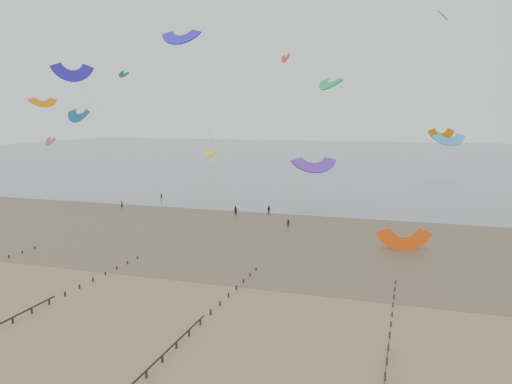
% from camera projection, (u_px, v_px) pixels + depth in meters
% --- Properties ---
extents(ground, '(500.00, 500.00, 0.00)m').
position_uv_depth(ground, '(191.00, 298.00, 56.51)').
color(ground, brown).
rests_on(ground, ground).
extents(sea_and_shore, '(500.00, 665.00, 0.03)m').
position_uv_depth(sea_and_shore, '(251.00, 230.00, 90.15)').
color(sea_and_shore, '#475654').
rests_on(sea_and_shore, ground).
extents(kitesurfer_lead, '(0.74, 0.65, 1.70)m').
position_uv_depth(kitesurfer_lead, '(122.00, 205.00, 110.67)').
color(kitesurfer_lead, black).
rests_on(kitesurfer_lead, ground).
extents(kitesurfers, '(105.63, 24.39, 1.89)m').
position_uv_depth(kitesurfers, '(402.00, 218.00, 96.02)').
color(kitesurfers, black).
rests_on(kitesurfers, ground).
extents(grounded_kite, '(7.93, 6.77, 3.81)m').
position_uv_depth(grounded_kite, '(403.00, 250.00, 76.55)').
color(grounded_kite, '#FF5410').
rests_on(grounded_kite, ground).
extents(kites_airborne, '(260.69, 117.26, 44.46)m').
position_uv_depth(kites_airborne, '(304.00, 111.00, 139.34)').
color(kites_airborne, '#CF2D72').
rests_on(kites_airborne, ground).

